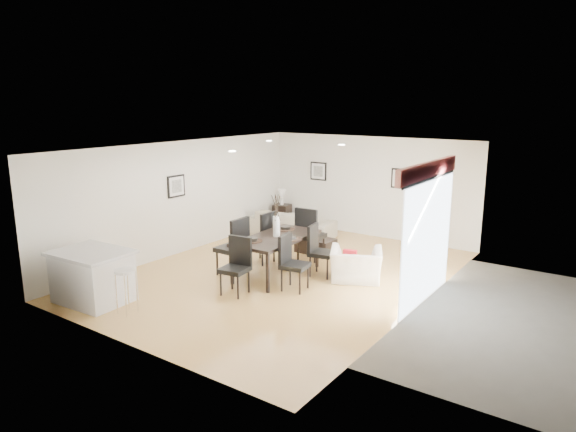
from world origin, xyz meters
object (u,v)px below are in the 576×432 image
Objects in this scene: dining_chair_wfar at (264,235)px; armchair at (356,265)px; sofa at (292,224)px; dining_chair_foot at (309,231)px; dining_chair_enear at (291,259)px; dining_table at (277,240)px; dining_chair_efar at (318,247)px; coffee_table at (316,245)px; side_table at (282,214)px; bar_stool at (125,276)px; dining_chair_wnear at (235,243)px; dining_chair_head at (237,262)px; kitchen_island at (93,276)px.

armchair is at bearing 96.12° from dining_chair_wfar.
sofa is 1.88× the size of dining_chair_foot.
dining_chair_foot is (-0.71, 1.77, 0.08)m from dining_chair_enear.
sofa is 3.28m from dining_table.
dining_chair_wfar reaches higher than dining_table.
coffee_table is (-0.90, 1.37, -0.43)m from dining_chair_efar.
dining_chair_enear reaches higher than side_table.
dining_chair_wfar reaches higher than armchair.
side_table is (-2.58, 2.55, -0.40)m from dining_chair_foot.
dining_chair_wfar is 3.80m from side_table.
sofa is 4.09m from dining_chair_enear.
dining_chair_efar reaches higher than armchair.
dining_chair_foot is at bearing 12.72° from dining_chair_enear.
side_table is (-2.57, 3.79, -0.46)m from dining_table.
sofa is 1.38m from side_table.
bar_stool is at bearing 144.54° from dining_chair_efar.
coffee_table is at bearing 11.55° from dining_chair_enear.
side_table is (-1.87, 4.30, -0.40)m from dining_chair_wnear.
sofa is 2.14× the size of dining_chair_head.
dining_table is 1.88× the size of dining_chair_enear.
dining_chair_foot is (-1.53, 0.58, 0.36)m from armchair.
kitchen_island is (-0.32, -5.96, 0.14)m from sofa.
bar_stool reaches higher than armchair.
dining_chair_foot is at bearing 127.78° from sofa.
dining_chair_foot reaches higher than dining_table.
bar_stool is at bearing 138.00° from dining_chair_enear.
armchair is at bearing 116.90° from dining_chair_wnear.
dining_chair_foot is 2.07× the size of side_table.
coffee_table is 0.63× the size of kitchen_island.
dining_chair_foot is (0.72, 0.74, 0.03)m from dining_chair_wfar.
dining_table is 2.59× the size of bar_stool.
dining_chair_foot reaches higher than side_table.
dining_chair_enear is at bearing 169.34° from dining_chair_efar.
dining_chair_wfar is 1.76m from dining_chair_enear.
dining_chair_enear is 0.77× the size of kitchen_island.
dining_chair_enear is 1.91m from dining_chair_foot.
dining_chair_foot is 4.76m from kitchen_island.
dining_chair_enear is (1.43, -1.03, -0.05)m from dining_chair_wfar.
dining_chair_head reaches higher than kitchen_island.
dining_chair_enear is (2.29, -3.37, 0.27)m from sofa.
dining_chair_enear is at bearing -37.85° from dining_table.
side_table is 0.42× the size of kitchen_island.
dining_chair_foot reaches higher than sofa.
bar_stool is (-0.76, -4.97, 0.50)m from coffee_table.
dining_chair_efar is (1.43, -0.01, -0.06)m from dining_chair_wfar.
dining_table is 1.65× the size of dining_chair_foot.
dining_chair_head is 0.88× the size of dining_chair_foot.
dining_chair_foot is 1.57× the size of bar_stool.
dining_chair_efar is at bearing 65.14° from bar_stool.
dining_table is 3.42× the size of side_table.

